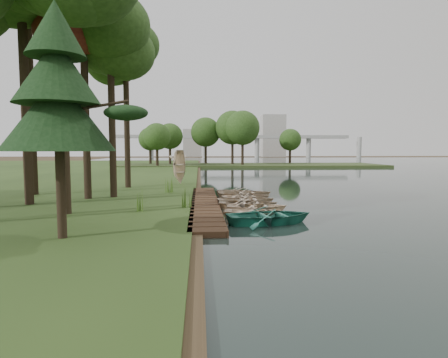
{
  "coord_description": "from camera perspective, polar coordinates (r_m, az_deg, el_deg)",
  "views": [
    {
      "loc": [
        -1.9,
        -21.95,
        3.44
      ],
      "look_at": [
        -0.42,
        0.77,
        1.59
      ],
      "focal_mm": 30.0,
      "sensor_mm": 36.0,
      "label": 1
    }
  ],
  "objects": [
    {
      "name": "rowboat_3",
      "position": [
        21.4,
        3.68,
        -3.54
      ],
      "size": [
        3.6,
        2.74,
        0.7
      ],
      "primitive_type": "imported",
      "rotation": [
        0.0,
        0.0,
        1.47
      ],
      "color": "beige",
      "rests_on": "water"
    },
    {
      "name": "rowboat_1",
      "position": [
        18.56,
        4.86,
        -4.87
      ],
      "size": [
        3.55,
        2.83,
        0.66
      ],
      "primitive_type": "imported",
      "rotation": [
        0.0,
        0.0,
        1.38
      ],
      "color": "beige",
      "rests_on": "water"
    },
    {
      "name": "building_a",
      "position": [
        165.15,
        7.45,
        6.53
      ],
      "size": [
        10.0,
        8.0,
        18.0
      ],
      "primitive_type": "cube",
      "color": "#A5A5A0",
      "rests_on": "ground"
    },
    {
      "name": "far_trees",
      "position": [
        72.31,
        1.49,
        7.0
      ],
      "size": [
        45.6,
        5.6,
        8.8
      ],
      "color": "black",
      "rests_on": "peninsula"
    },
    {
      "name": "boardwalk",
      "position": [
        22.19,
        -2.93,
        -3.89
      ],
      "size": [
        1.6,
        16.0,
        0.3
      ],
      "primitive_type": "cube",
      "color": "#392516",
      "rests_on": "ground"
    },
    {
      "name": "peninsula",
      "position": [
        72.69,
        4.1,
        2.09
      ],
      "size": [
        50.0,
        14.0,
        0.45
      ],
      "primitive_type": "cube",
      "color": "#31401C",
      "rests_on": "ground"
    },
    {
      "name": "bridge",
      "position": [
        142.7,
        1.99,
        6.09
      ],
      "size": [
        95.9,
        4.0,
        8.6
      ],
      "color": "#A5A5A0",
      "rests_on": "ground"
    },
    {
      "name": "rowboat_2",
      "position": [
        20.24,
        5.0,
        -4.05
      ],
      "size": [
        3.36,
        2.45,
        0.68
      ],
      "primitive_type": "imported",
      "rotation": [
        0.0,
        0.0,
        1.54
      ],
      "color": "beige",
      "rests_on": "water"
    },
    {
      "name": "rowboat_4",
      "position": [
        22.74,
        3.4,
        -3.02
      ],
      "size": [
        3.7,
        2.77,
        0.73
      ],
      "primitive_type": "imported",
      "rotation": [
        0.0,
        0.0,
        1.65
      ],
      "color": "beige",
      "rests_on": "water"
    },
    {
      "name": "reeds_2",
      "position": [
        27.05,
        -8.44,
        -0.98
      ],
      "size": [
        0.6,
        0.6,
        1.03
      ],
      "primitive_type": "cone",
      "color": "#3F661E",
      "rests_on": "bank"
    },
    {
      "name": "rowboat_6",
      "position": [
        25.93,
        3.21,
        -2.03
      ],
      "size": [
        3.89,
        2.91,
        0.77
      ],
      "primitive_type": "imported",
      "rotation": [
        0.0,
        0.0,
        1.64
      ],
      "color": "beige",
      "rests_on": "water"
    },
    {
      "name": "ground",
      "position": [
        22.29,
        1.2,
        -4.24
      ],
      "size": [
        300.0,
        300.0,
        0.0
      ],
      "primitive_type": "plane",
      "color": "#3D2F1D"
    },
    {
      "name": "tree_4",
      "position": [
        26.09,
        -16.95,
        18.83
      ],
      "size": [
        4.41,
        4.41,
        11.62
      ],
      "color": "black",
      "rests_on": "bank"
    },
    {
      "name": "reeds_1",
      "position": [
        20.27,
        -5.69,
        -2.91
      ],
      "size": [
        0.6,
        0.6,
        0.97
      ],
      "primitive_type": "cone",
      "color": "#3F661E",
      "rests_on": "bank"
    },
    {
      "name": "pine_tree",
      "position": [
        14.34,
        -24.05,
        12.1
      ],
      "size": [
        3.8,
        3.8,
        8.16
      ],
      "color": "black",
      "rests_on": "bank"
    },
    {
      "name": "rowboat_7",
      "position": [
        27.49,
        2.06,
        -1.79
      ],
      "size": [
        3.56,
        3.01,
        0.63
      ],
      "primitive_type": "imported",
      "rotation": [
        0.0,
        0.0,
        1.25
      ],
      "color": "beige",
      "rests_on": "water"
    },
    {
      "name": "stored_rowboat",
      "position": [
        33.8,
        -6.77,
        -0.19
      ],
      "size": [
        3.71,
        3.59,
        0.63
      ],
      "primitive_type": "imported",
      "rotation": [
        3.14,
        0.0,
        0.88
      ],
      "color": "beige",
      "rests_on": "bank"
    },
    {
      "name": "reeds_3",
      "position": [
        27.54,
        -8.14,
        -0.87
      ],
      "size": [
        0.6,
        0.6,
        1.04
      ],
      "primitive_type": "cone",
      "color": "#3F661E",
      "rests_on": "bank"
    },
    {
      "name": "reeds_0",
      "position": [
        19.31,
        -12.73,
        -3.23
      ],
      "size": [
        0.6,
        0.6,
        1.07
      ],
      "primitive_type": "cone",
      "color": "#3F661E",
      "rests_on": "bank"
    },
    {
      "name": "tree_2",
      "position": [
        25.98,
        -20.65,
        20.15
      ],
      "size": [
        4.0,
        4.0,
        12.11
      ],
      "color": "black",
      "rests_on": "bank"
    },
    {
      "name": "rowboat_0",
      "position": [
        17.21,
        7.03,
        -5.37
      ],
      "size": [
        4.36,
        3.43,
        0.82
      ],
      "primitive_type": "imported",
      "rotation": [
        0.0,
        0.0,
        1.74
      ],
      "color": "#318973",
      "rests_on": "water"
    },
    {
      "name": "tree_6",
      "position": [
        32.15,
        -14.79,
        17.72
      ],
      "size": [
        4.28,
        4.28,
        12.49
      ],
      "color": "black",
      "rests_on": "bank"
    },
    {
      "name": "building_b",
      "position": [
        166.99,
        -4.82,
        5.5
      ],
      "size": [
        8.0,
        8.0,
        12.0
      ],
      "primitive_type": "cube",
      "color": "#A5A5A0",
      "rests_on": "ground"
    },
    {
      "name": "rowboat_5",
      "position": [
        24.39,
        3.45,
        -2.57
      ],
      "size": [
        3.61,
        2.87,
        0.67
      ],
      "primitive_type": "imported",
      "rotation": [
        0.0,
        0.0,
        1.76
      ],
      "color": "beige",
      "rests_on": "water"
    }
  ]
}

